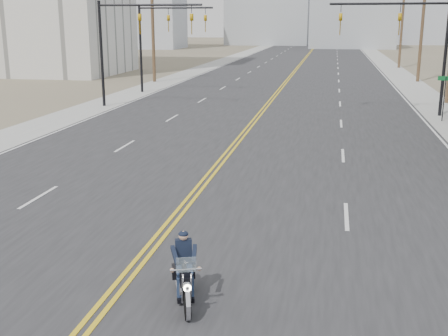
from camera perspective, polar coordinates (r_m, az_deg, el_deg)
road at (r=74.61m, az=7.60°, el=10.20°), size 20.00×200.00×0.01m
sidewalk_left at (r=76.16m, az=-1.21°, el=10.41°), size 3.00×200.00×0.01m
sidewalk_right at (r=74.82m, az=16.55°, el=9.74°), size 3.00×200.00×0.01m
traffic_mast_left at (r=38.66m, az=-9.61°, el=13.39°), size 7.10×0.26×7.00m
traffic_mast_right at (r=36.56m, az=18.56°, el=12.79°), size 7.10×0.26×7.00m
traffic_mast_far at (r=46.35m, az=-6.50°, el=13.60°), size 6.10×0.26×7.00m
street_sign at (r=35.07m, az=21.52°, el=7.33°), size 0.90×0.06×2.62m
utility_pole_d at (r=57.84m, az=19.56°, el=14.18°), size 2.20×0.30×11.50m
utility_pole_e at (r=74.71m, az=17.66°, el=14.06°), size 2.20×0.30×11.00m
utility_pole_left at (r=54.93m, az=-7.26°, el=14.36°), size 2.20×0.30×10.50m
haze_bldg_b at (r=129.32m, az=12.92°, el=14.91°), size 18.00×14.00×14.00m
haze_bldg_e at (r=155.64m, az=19.08°, el=14.03°), size 14.00×14.00×12.00m
haze_bldg_f at (r=144.88m, az=-11.59°, el=15.32°), size 12.00×12.00×16.00m
motorcyclist at (r=11.73m, az=-4.01°, el=-10.23°), size 1.37×2.05×1.48m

